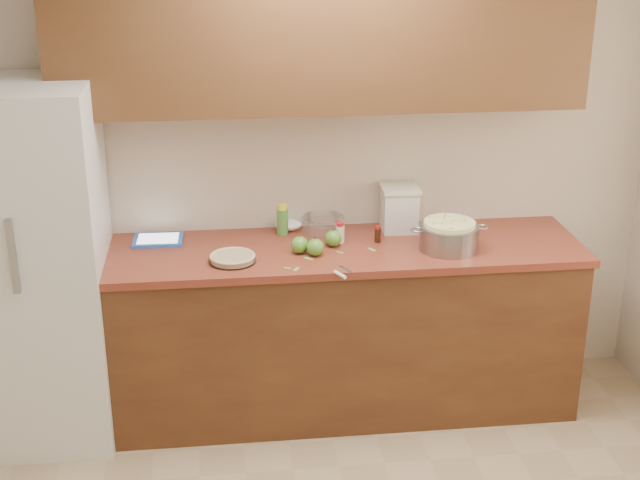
{
  "coord_description": "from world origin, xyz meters",
  "views": [
    {
      "loc": [
        -0.52,
        -2.7,
        2.58
      ],
      "look_at": [
        -0.03,
        1.43,
        0.98
      ],
      "focal_mm": 50.0,
      "sensor_mm": 36.0,
      "label": 1
    }
  ],
  "objects": [
    {
      "name": "peel_a",
      "position": [
        -0.21,
        1.22,
        0.92
      ],
      "size": [
        0.04,
        0.03,
        0.0
      ],
      "primitive_type": "cube",
      "rotation": [
        0.0,
        0.0,
        -0.44
      ],
      "color": "#82AA52",
      "rests_on": "counter_run"
    },
    {
      "name": "paper_towel",
      "position": [
        -0.16,
        1.75,
        0.95
      ],
      "size": [
        0.16,
        0.15,
        0.06
      ],
      "primitive_type": "ellipsoid",
      "rotation": [
        0.0,
        0.0,
        -0.22
      ],
      "color": "white",
      "rests_on": "counter_run"
    },
    {
      "name": "lemon_bottle",
      "position": [
        -0.2,
        1.69,
        1.0
      ],
      "size": [
        0.06,
        0.06,
        0.17
      ],
      "rotation": [
        0.0,
        0.0,
        0.07
      ],
      "color": "#4C8C38",
      "rests_on": "counter_run"
    },
    {
      "name": "pie",
      "position": [
        -0.47,
        1.34,
        0.94
      ],
      "size": [
        0.23,
        0.23,
        0.04
      ],
      "rotation": [
        0.0,
        0.0,
        0.33
      ],
      "color": "silver",
      "rests_on": "counter_run"
    },
    {
      "name": "peel_d",
      "position": [
        -0.1,
        1.33,
        0.92
      ],
      "size": [
        0.05,
        0.05,
        0.0
      ],
      "primitive_type": "cube",
      "rotation": [
        0.0,
        0.0,
        2.41
      ],
      "color": "#82AA52",
      "rests_on": "counter_run"
    },
    {
      "name": "colander",
      "position": [
        0.62,
        1.38,
        0.99
      ],
      "size": [
        0.4,
        0.3,
        0.15
      ],
      "rotation": [
        0.0,
        0.0,
        -0.31
      ],
      "color": "gray",
      "rests_on": "counter_run"
    },
    {
      "name": "peel_b",
      "position": [
        0.23,
        1.41,
        0.92
      ],
      "size": [
        0.04,
        0.05,
        0.0
      ],
      "primitive_type": "cube",
      "rotation": [
        0.0,
        0.0,
        -1.06
      ],
      "color": "#82AA52",
      "rests_on": "counter_run"
    },
    {
      "name": "cinnamon_shaker",
      "position": [
        0.09,
        1.53,
        0.97
      ],
      "size": [
        0.04,
        0.04,
        0.11
      ],
      "rotation": [
        0.0,
        0.0,
        0.12
      ],
      "color": "beige",
      "rests_on": "counter_run"
    },
    {
      "name": "tablet",
      "position": [
        -0.85,
        1.66,
        0.93
      ],
      "size": [
        0.26,
        0.2,
        0.02
      ],
      "rotation": [
        0.0,
        0.0,
        -0.03
      ],
      "color": "blue",
      "rests_on": "counter_run"
    },
    {
      "name": "apple_front",
      "position": [
        -0.06,
        1.37,
        0.96
      ],
      "size": [
        0.09,
        0.09,
        0.1
      ],
      "color": "#518E29",
      "rests_on": "counter_run"
    },
    {
      "name": "paring_knife",
      "position": [
        0.03,
        1.11,
        0.93
      ],
      "size": [
        0.1,
        0.17,
        0.02
      ],
      "rotation": [
        0.0,
        0.0,
        0.46
      ],
      "color": "gray",
      "rests_on": "counter_run"
    },
    {
      "name": "upper_cabinets",
      "position": [
        0.0,
        1.63,
        1.95
      ],
      "size": [
        2.6,
        0.34,
        0.7
      ],
      "primitive_type": "cube",
      "color": "#523119",
      "rests_on": "room_shell"
    },
    {
      "name": "peel_c",
      "position": [
        -0.17,
        1.2,
        0.92
      ],
      "size": [
        0.04,
        0.05,
        0.0
      ],
      "primitive_type": "cube",
      "rotation": [
        0.0,
        0.0,
        1.05
      ],
      "color": "#82AA52",
      "rests_on": "counter_run"
    },
    {
      "name": "vanilla_bottle",
      "position": [
        0.28,
        1.51,
        0.96
      ],
      "size": [
        0.03,
        0.03,
        0.09
      ],
      "rotation": [
        0.0,
        0.0,
        0.19
      ],
      "color": "black",
      "rests_on": "counter_run"
    },
    {
      "name": "counter_run",
      "position": [
        0.0,
        1.48,
        0.46
      ],
      "size": [
        2.64,
        0.68,
        0.92
      ],
      "color": "#5B3319",
      "rests_on": "ground"
    },
    {
      "name": "apple_left",
      "position": [
        -0.13,
        1.41,
        0.96
      ],
      "size": [
        0.09,
        0.09,
        0.1
      ],
      "color": "#518E29",
      "rests_on": "counter_run"
    },
    {
      "name": "peel_e",
      "position": [
        0.07,
        1.39,
        0.92
      ],
      "size": [
        0.04,
        0.04,
        0.0
      ],
      "primitive_type": "cube",
      "rotation": [
        0.0,
        0.0,
        2.43
      ],
      "color": "#82AA52",
      "rests_on": "counter_run"
    },
    {
      "name": "mixing_bowl",
      "position": [
        0.02,
        1.71,
        0.97
      ],
      "size": [
        0.23,
        0.23,
        0.08
      ],
      "rotation": [
        0.0,
        0.0,
        -0.16
      ],
      "color": "silver",
      "rests_on": "counter_run"
    },
    {
      "name": "flour_canister",
      "position": [
        0.43,
        1.68,
        1.04
      ],
      "size": [
        0.2,
        0.2,
        0.24
      ],
      "rotation": [
        0.0,
        0.0,
        -0.04
      ],
      "color": "silver",
      "rests_on": "counter_run"
    },
    {
      "name": "apple_center",
      "position": [
        0.04,
        1.49,
        0.96
      ],
      "size": [
        0.08,
        0.08,
        0.1
      ],
      "color": "#518E29",
      "rests_on": "counter_run"
    },
    {
      "name": "fridge",
      "position": [
        -1.44,
        1.44,
        0.9
      ],
      "size": [
        0.7,
        0.7,
        1.8
      ],
      "primitive_type": "cube",
      "color": "silver",
      "rests_on": "ground"
    },
    {
      "name": "room_shell",
      "position": [
        0.0,
        0.0,
        1.3
      ],
      "size": [
        3.6,
        3.6,
        3.6
      ],
      "color": "tan",
      "rests_on": "ground"
    }
  ]
}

